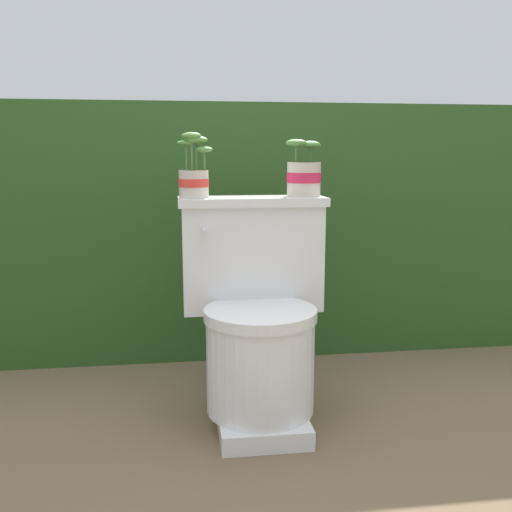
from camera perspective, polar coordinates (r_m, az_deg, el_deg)
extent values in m
plane|color=brown|center=(2.02, -0.57, -16.60)|extent=(12.00, 12.00, 0.00)
cube|color=#284C1E|center=(2.90, -3.33, 3.27)|extent=(3.47, 0.88, 1.13)
cube|color=silver|center=(2.00, 0.43, -15.85)|extent=(0.29, 0.38, 0.06)
cylinder|color=silver|center=(1.93, 0.43, -10.82)|extent=(0.36, 0.36, 0.31)
cylinder|color=silver|center=(1.87, 0.44, -5.83)|extent=(0.37, 0.37, 0.04)
cube|color=silver|center=(2.04, -0.40, -0.18)|extent=(0.49, 0.17, 0.38)
cube|color=silver|center=(2.01, -0.41, 5.50)|extent=(0.52, 0.19, 0.03)
cylinder|color=silver|center=(1.90, -5.15, 2.44)|extent=(0.02, 0.05, 0.02)
cylinder|color=beige|center=(1.98, -6.24, 7.15)|extent=(0.10, 0.10, 0.09)
cylinder|color=red|center=(1.98, -6.24, 7.29)|extent=(0.10, 0.10, 0.03)
cylinder|color=#332319|center=(1.97, -6.26, 8.33)|extent=(0.09, 0.09, 0.01)
cylinder|color=#4C753D|center=(1.97, -6.97, 9.76)|extent=(0.01, 0.01, 0.09)
ellipsoid|color=#569342|center=(1.97, -7.00, 11.19)|extent=(0.06, 0.04, 0.02)
cylinder|color=#4C753D|center=(1.97, -5.99, 9.88)|extent=(0.01, 0.01, 0.09)
ellipsoid|color=#569342|center=(1.97, -6.02, 11.48)|extent=(0.08, 0.06, 0.03)
cylinder|color=#4C753D|center=(1.96, -6.44, 10.07)|extent=(0.01, 0.01, 0.11)
ellipsoid|color=#569342|center=(1.96, -6.48, 11.86)|extent=(0.07, 0.05, 0.02)
cylinder|color=#4C753D|center=(1.97, -5.20, 9.45)|extent=(0.01, 0.01, 0.06)
ellipsoid|color=#569342|center=(1.97, -5.22, 10.57)|extent=(0.06, 0.04, 0.02)
cylinder|color=beige|center=(2.05, 4.81, 7.65)|extent=(0.12, 0.12, 0.12)
cylinder|color=#D1234C|center=(2.05, 4.81, 7.82)|extent=(0.12, 0.12, 0.04)
cylinder|color=#332319|center=(2.04, 4.83, 9.16)|extent=(0.11, 0.11, 0.01)
cylinder|color=#4C753D|center=(2.02, 4.03, 10.18)|extent=(0.01, 0.01, 0.06)
ellipsoid|color=#569342|center=(2.02, 4.04, 11.24)|extent=(0.07, 0.05, 0.02)
cylinder|color=#4C753D|center=(2.05, 5.44, 10.07)|extent=(0.01, 0.01, 0.05)
ellipsoid|color=#569342|center=(2.05, 5.46, 11.04)|extent=(0.07, 0.05, 0.03)
cylinder|color=#4C753D|center=(2.09, 5.50, 10.05)|extent=(0.01, 0.01, 0.05)
ellipsoid|color=#569342|center=(2.09, 5.51, 10.92)|extent=(0.07, 0.05, 0.02)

